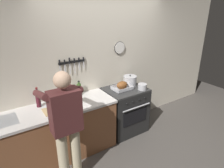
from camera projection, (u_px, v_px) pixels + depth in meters
ground_plane at (150, 164)px, 3.18m from camera, size 8.00×8.00×0.00m
wall_back at (105, 66)px, 3.74m from camera, size 6.00×0.13×2.60m
counter_block at (53, 134)px, 3.15m from camera, size 2.03×0.65×0.90m
stove at (125, 110)px, 3.89m from camera, size 0.76×0.67×0.90m
person_cook at (66, 124)px, 2.54m from camera, size 0.51×0.63×1.66m
roasting_pan at (122, 86)px, 3.67m from camera, size 0.35×0.26×0.16m
stock_pot at (130, 81)px, 3.87m from camera, size 0.26×0.26×0.21m
saucepan at (142, 87)px, 3.67m from camera, size 0.16×0.16×0.11m
cutting_board at (56, 109)px, 2.96m from camera, size 0.36×0.24×0.02m
bottle_vinegar at (71, 94)px, 3.23m from camera, size 0.06×0.06×0.27m
bottle_wine_red at (38, 99)px, 3.02m from camera, size 0.07×0.07×0.32m
bottle_olive_oil at (79, 89)px, 3.44m from camera, size 0.08×0.08×0.26m
bottle_dish_soap at (49, 100)px, 3.05m from camera, size 0.07×0.07×0.23m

